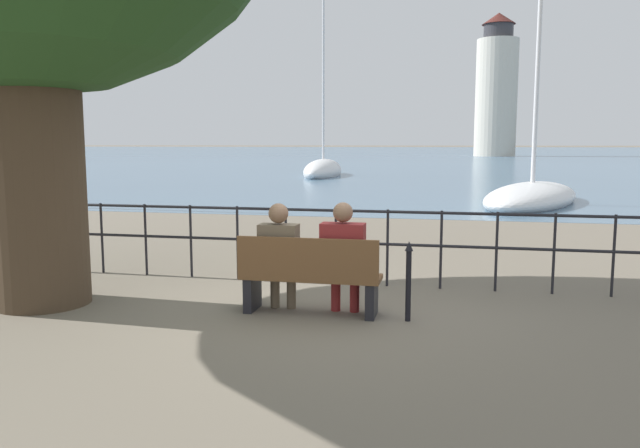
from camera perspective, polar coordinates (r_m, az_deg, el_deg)
ground_plane at (r=7.23m, az=-0.84°, el=-8.12°), size 1000.00×1000.00×0.00m
harbor_water at (r=166.04m, az=11.61°, el=6.59°), size 600.00×300.00×0.01m
park_bench at (r=7.07m, az=-0.95°, el=-4.94°), size 1.60×0.45×0.90m
seated_person_left at (r=7.18m, az=-3.72°, el=-2.56°), size 0.44×0.35×1.26m
seated_person_right at (r=7.01m, az=2.13°, el=-2.70°), size 0.49×0.35×1.28m
promenade_railing at (r=8.56m, az=1.46°, el=-0.94°), size 11.43×0.04×1.05m
closed_umbrella at (r=6.86m, az=8.10°, el=-4.80°), size 0.09×0.09×0.89m
sailboat_2 at (r=20.94m, az=18.82°, el=2.46°), size 4.55×7.38×11.67m
sailboat_3 at (r=37.01m, az=0.30°, el=4.95°), size 2.33×7.99×12.08m
harbor_lighthouse at (r=97.70m, az=15.83°, el=11.67°), size 6.06×6.06×20.77m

